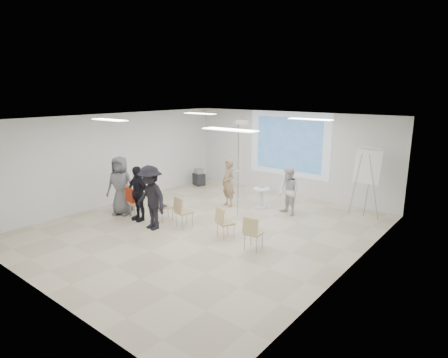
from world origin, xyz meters
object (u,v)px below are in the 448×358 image
Objects in this scene: pedestal_table at (261,197)px; audience_outer at (120,182)px; player_right at (289,189)px; av_cart at (199,178)px; chair_right_inner at (223,221)px; laptop at (165,206)px; chair_center at (182,210)px; chair_far_left at (129,196)px; chair_left_inner at (163,205)px; audience_mid at (151,194)px; chair_right_far at (252,231)px; chair_left_mid at (134,202)px; player_left at (228,180)px; flipchart_easel at (368,166)px; audience_left at (138,189)px.

pedestal_table is 0.34× the size of audience_outer.
player_right is at bearing 12.52° from audience_outer.
chair_right_inner is at bearing -22.07° from av_cart.
laptop is (-1.51, -2.78, 0.08)m from pedestal_table.
chair_center is (-1.74, -2.83, -0.31)m from player_right.
chair_far_left is 1.16× the size of chair_left_inner.
audience_mid is 5.01m from av_cart.
chair_right_far is (0.99, -0.14, 0.01)m from chair_right_inner.
chair_left_mid reaches higher than av_cart.
audience_outer reaches higher than chair_far_left.
chair_far_left is at bearing -107.52° from player_left.
chair_center is at bearing -129.42° from flipchart_easel.
player_right is 4.14m from audience_mid.
chair_left_inner is (1.29, 0.20, -0.08)m from chair_far_left.
audience_mid reaches higher than player_left.
chair_far_left is (-3.85, -2.99, -0.25)m from player_right.
laptop is 4.23m from av_cart.
laptop is at bearing 12.50° from chair_far_left.
chair_left_mid is 0.95× the size of chair_right_far.
chair_far_left is at bearing 173.96° from chair_left_mid.
laptop is (1.31, 0.29, -0.12)m from chair_far_left.
chair_right_inner is 2.20m from laptop.
chair_right_inner reaches higher than pedestal_table.
chair_far_left is 0.79m from audience_left.
chair_right_far is at bearing 11.95° from chair_right_inner.
av_cart is at bearing 140.09° from chair_center.
chair_center is 1.04× the size of chair_right_far.
player_right is 1.97× the size of chair_left_inner.
player_right is 2.07× the size of chair_left_mid.
laptop is (-2.54, -2.71, -0.37)m from player_right.
audience_left reaches higher than laptop.
audience_mid is at bearing -121.39° from chair_center.
flipchart_easel reaches higher than player_right.
player_left reaches higher than laptop.
laptop is at bearing -175.98° from chair_center.
audience_left reaches higher than chair_far_left.
chair_left_mid reaches higher than laptop.
chair_right_inner is at bearing 11.92° from audience_left.
chair_left_mid is at bearing -157.91° from chair_center.
pedestal_table is at bearing -99.14° from laptop.
chair_left_inner is at bearing 117.88° from audience_mid.
chair_right_inner reaches higher than chair_left_mid.
chair_left_inner is at bearing -169.67° from chair_center.
player_left is 3.59m from chair_right_far.
chair_center is at bearing 19.02° from chair_left_mid.
player_left is 2.04× the size of chair_center.
audience_outer is at bearing -108.13° from player_left.
chair_left_mid is 1.75m from chair_center.
chair_left_mid is at bearing 175.89° from chair_right_far.
player_right is 5.38× the size of laptop.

